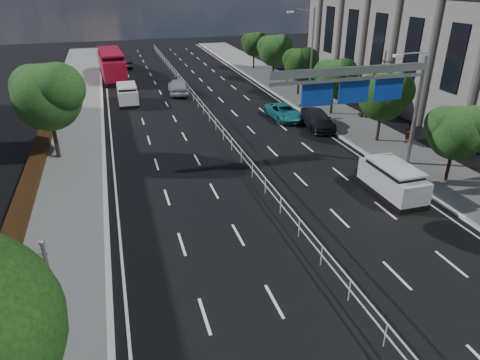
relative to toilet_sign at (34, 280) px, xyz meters
name	(u,v)px	position (x,y,z in m)	size (l,w,h in m)	color
ground	(338,288)	(10.95, 0.00, -2.94)	(160.00, 160.00, 0.00)	black
sidewalk_near	(34,351)	(-0.55, 0.00, -2.87)	(5.00, 140.00, 0.14)	slate
kerb_near	(111,334)	(1.95, 0.00, -2.87)	(0.25, 140.00, 0.15)	silver
median_fence	(211,118)	(10.95, 22.50, -2.42)	(0.05, 85.00, 1.02)	silver
hedge_near	(2,267)	(-2.35, 5.00, -2.58)	(1.00, 36.00, 0.44)	black
toilet_sign	(34,280)	(0.00, 0.00, 0.00)	(1.62, 0.18, 4.34)	gray
overhead_gantry	(366,86)	(17.69, 10.05, 2.66)	(10.24, 0.38, 7.45)	gray
streetlight_far	(309,50)	(21.46, 26.00, 2.27)	(2.78, 2.40, 9.00)	gray
civic_hall	(457,39)	(34.67, 22.00, 3.33)	(14.40, 36.00, 14.35)	slate
near_tree_back	(48,94)	(-0.99, 17.97, 1.67)	(4.84, 4.51, 6.69)	black
far_tree_c	(458,130)	(22.20, 6.98, 0.48)	(3.52, 3.28, 4.94)	black
far_tree_d	(384,95)	(22.20, 14.48, 0.74)	(3.85, 3.59, 5.34)	black
far_tree_e	(335,76)	(22.20, 21.98, 0.61)	(3.63, 3.38, 5.13)	black
far_tree_f	(300,62)	(22.20, 29.48, 0.55)	(3.52, 3.28, 5.02)	black
far_tree_g	(274,49)	(22.20, 36.98, 0.81)	(3.96, 3.69, 5.45)	black
far_tree_h	(254,43)	(22.20, 44.48, 0.48)	(3.41, 3.18, 4.91)	black
white_minivan	(127,94)	(4.51, 31.33, -2.01)	(1.90, 4.39, 1.90)	black
red_bus	(112,64)	(3.45, 44.22, -1.20)	(3.27, 11.32, 3.34)	black
near_car_silver	(178,86)	(9.95, 33.72, -2.11)	(1.98, 4.91, 1.67)	#A6A8AE
near_car_dark	(124,62)	(5.22, 50.75, -2.13)	(1.73, 4.97, 1.64)	black
silver_minivan	(393,180)	(17.94, 6.57, -2.02)	(1.92, 4.51, 1.87)	black
parked_car_teal	(284,112)	(17.45, 22.00, -2.30)	(2.15, 4.67, 1.30)	#1B6E79
parked_car_dark	(317,119)	(19.25, 19.00, -2.23)	(2.01, 4.93, 1.43)	black
pedestrian_a	(408,133)	(23.97, 13.35, -2.03)	(0.57, 0.37, 1.55)	gray
pedestrian_b	(364,106)	(24.35, 20.18, -1.84)	(0.93, 0.73, 1.92)	gray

